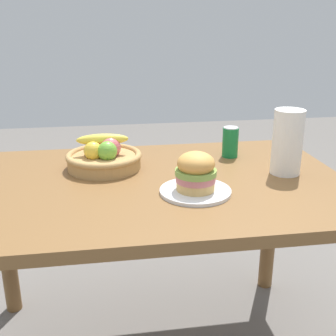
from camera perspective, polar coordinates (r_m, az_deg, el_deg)
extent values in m
cube|color=brown|center=(1.53, -2.15, -2.45)|extent=(1.40, 0.90, 0.04)
cylinder|color=brown|center=(2.07, -20.88, -9.18)|extent=(0.07, 0.07, 0.71)
cylinder|color=brown|center=(2.16, 13.45, -7.08)|extent=(0.07, 0.07, 0.71)
cylinder|color=white|center=(1.42, 3.67, -3.11)|extent=(0.24, 0.24, 0.01)
cylinder|color=#DBAD60|center=(1.41, 3.69, -2.32)|extent=(0.13, 0.13, 0.03)
cylinder|color=#C67075|center=(1.40, 3.71, -1.33)|extent=(0.13, 0.13, 0.02)
cylinder|color=#84A84C|center=(1.39, 3.73, -0.56)|extent=(0.14, 0.14, 0.02)
ellipsoid|color=#DF9F4D|center=(1.38, 3.76, 0.61)|extent=(0.12, 0.12, 0.08)
cylinder|color=#147238|center=(1.79, 8.31, 3.39)|extent=(0.07, 0.07, 0.12)
cylinder|color=silver|center=(1.77, 8.41, 5.35)|extent=(0.06, 0.06, 0.00)
cylinder|color=tan|center=(1.66, -8.51, 0.81)|extent=(0.28, 0.28, 0.05)
torus|color=tan|center=(1.65, -8.55, 1.63)|extent=(0.29, 0.29, 0.02)
sphere|color=#D16066|center=(1.65, -7.72, 2.71)|extent=(0.08, 0.08, 0.08)
sphere|color=red|center=(1.67, -8.46, 2.81)|extent=(0.08, 0.08, 0.08)
sphere|color=maroon|center=(1.67, -9.52, 2.86)|extent=(0.08, 0.08, 0.08)
sphere|color=gold|center=(1.63, -9.97, 2.27)|extent=(0.07, 0.07, 0.07)
sphere|color=#6BAD38|center=(1.61, -8.11, 2.25)|extent=(0.07, 0.07, 0.07)
ellipsoid|color=yellow|center=(1.65, -8.75, 3.78)|extent=(0.20, 0.06, 0.06)
cylinder|color=white|center=(1.62, 15.65, 3.34)|extent=(0.11, 0.11, 0.24)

